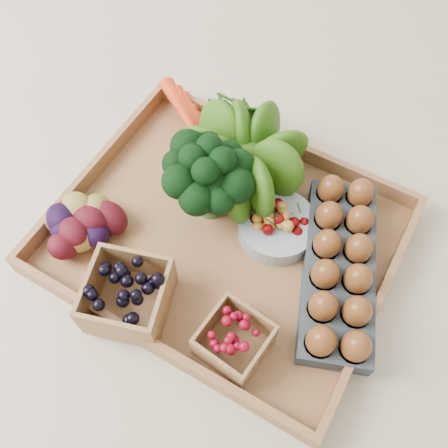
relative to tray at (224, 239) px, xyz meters
The scene contains 10 objects.
ground 0.01m from the tray, ahead, with size 4.00×4.00×0.00m, color beige.
tray is the anchor object (origin of this frame).
carrots 0.19m from the tray, 133.85° to the left, with size 0.20×0.14×0.05m, color red, non-canonical shape.
lettuce 0.15m from the tray, 102.49° to the left, with size 0.15×0.15×0.15m, color #20510C.
broccoli 0.09m from the tray, 143.23° to the left, with size 0.15×0.15×0.12m, color black, non-canonical shape.
cherry_bowl 0.09m from the tray, 36.51° to the left, with size 0.13×0.13×0.04m, color #8C9EA5.
egg_carton 0.20m from the tray, ahead, with size 0.11×0.32×0.04m, color #374046.
potatoes 0.25m from the tray, 152.80° to the right, with size 0.15×0.15×0.09m, color #3C0911, non-canonical shape.
punnet_blackberry 0.20m from the tray, 110.06° to the right, with size 0.12×0.12×0.08m, color black.
punnet_raspberry 0.19m from the tray, 55.69° to the right, with size 0.09×0.09×0.06m, color maroon.
Camera 1 is at (0.20, -0.35, 0.77)m, focal length 40.00 mm.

